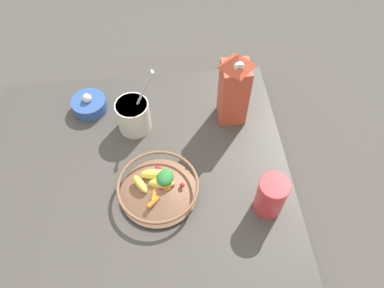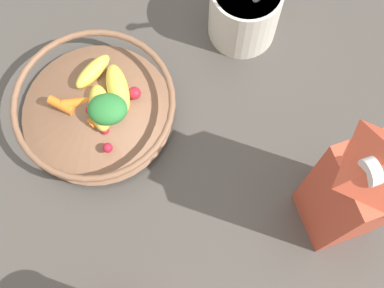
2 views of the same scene
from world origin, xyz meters
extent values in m
plane|color=#4C4742|center=(0.00, 0.00, 0.00)|extent=(6.00, 6.00, 0.00)
cube|color=#47423D|center=(0.00, 0.00, 0.02)|extent=(0.96, 0.96, 0.05)
cylinder|color=brown|center=(0.07, -0.02, 0.05)|extent=(0.13, 0.13, 0.01)
cone|color=brown|center=(0.07, -0.02, 0.08)|extent=(0.23, 0.23, 0.04)
torus|color=brown|center=(0.07, -0.02, 0.10)|extent=(0.24, 0.24, 0.01)
ellipsoid|color=#EFD64C|center=(0.08, -0.02, 0.10)|extent=(0.08, 0.04, 0.03)
ellipsoid|color=#EFD64C|center=(0.02, -0.01, 0.09)|extent=(0.06, 0.07, 0.02)
ellipsoid|color=#EFD64C|center=(0.06, 0.02, 0.10)|extent=(0.09, 0.04, 0.03)
cylinder|color=orange|center=(0.06, -0.04, 0.09)|extent=(0.03, 0.05, 0.01)
cylinder|color=orange|center=(0.08, -0.02, 0.09)|extent=(0.04, 0.05, 0.02)
cylinder|color=orange|center=(0.05, -0.07, 0.09)|extent=(0.04, 0.04, 0.01)
sphere|color=red|center=(0.07, -0.03, 0.09)|extent=(0.02, 0.02, 0.02)
sphere|color=red|center=(0.11, -0.02, 0.09)|extent=(0.01, 0.01, 0.01)
sphere|color=red|center=(0.07, 0.04, 0.09)|extent=(0.02, 0.02, 0.02)
sphere|color=red|center=(0.14, -0.02, 0.09)|extent=(0.01, 0.01, 0.01)
ellipsoid|color=#2D7F38|center=(0.09, -0.01, 0.11)|extent=(0.06, 0.07, 0.03)
cube|color=#CC4C33|center=(0.33, 0.25, 0.16)|extent=(0.09, 0.09, 0.23)
pyramid|color=#CC4C33|center=(0.33, 0.25, 0.30)|extent=(0.09, 0.09, 0.05)
cylinder|color=white|center=(0.33, 0.23, 0.30)|extent=(0.03, 0.01, 0.03)
cylinder|color=silver|center=(0.00, 0.24, 0.10)|extent=(0.11, 0.11, 0.11)
cylinder|color=white|center=(0.00, 0.24, 0.15)|extent=(0.10, 0.10, 0.02)
cylinder|color=silver|center=(0.04, 0.24, 0.20)|extent=(0.09, 0.02, 0.18)
ellipsoid|color=silver|center=(0.08, 0.25, 0.29)|extent=(0.02, 0.02, 0.01)
cylinder|color=#DB383D|center=(0.38, -0.10, 0.12)|extent=(0.08, 0.08, 0.14)
torus|color=#DB383D|center=(0.38, -0.10, 0.18)|extent=(0.09, 0.09, 0.01)
cylinder|color=#3356A3|center=(-0.16, 0.33, 0.07)|extent=(0.12, 0.12, 0.04)
sphere|color=silver|center=(-0.16, 0.33, 0.10)|extent=(0.03, 0.03, 0.03)
camera|label=1|loc=(0.11, -0.55, 1.06)|focal=35.00mm
camera|label=2|loc=(0.41, 0.01, 0.82)|focal=50.00mm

